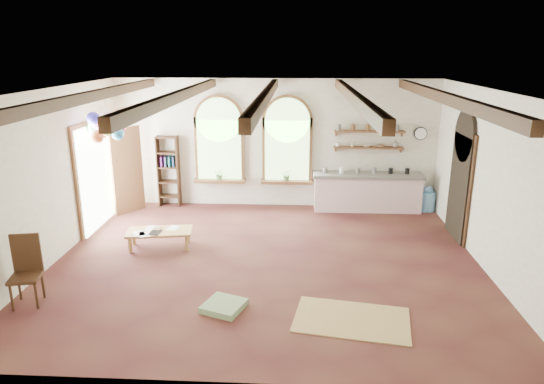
# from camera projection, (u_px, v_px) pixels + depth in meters

# --- Properties ---
(floor) EXTENTS (8.00, 8.00, 0.00)m
(floor) POSITION_uv_depth(u_px,v_px,m) (266.00, 261.00, 9.21)
(floor) COLOR #532D22
(floor) RESTS_ON ground
(ceiling_beams) EXTENTS (6.20, 6.80, 0.18)m
(ceiling_beams) POSITION_uv_depth(u_px,v_px,m) (266.00, 96.00, 8.33)
(ceiling_beams) COLOR #3A2312
(ceiling_beams) RESTS_ON ceiling
(window_left) EXTENTS (1.30, 0.28, 2.20)m
(window_left) POSITION_uv_depth(u_px,v_px,m) (219.00, 143.00, 12.10)
(window_left) COLOR brown
(window_left) RESTS_ON floor
(window_right) EXTENTS (1.30, 0.28, 2.20)m
(window_right) POSITION_uv_depth(u_px,v_px,m) (287.00, 143.00, 12.01)
(window_right) COLOR brown
(window_right) RESTS_ON floor
(left_doorway) EXTENTS (0.10, 1.90, 2.50)m
(left_doorway) POSITION_uv_depth(u_px,v_px,m) (95.00, 176.00, 10.81)
(left_doorway) COLOR brown
(left_doorway) RESTS_ON floor
(right_doorway) EXTENTS (0.10, 1.30, 2.40)m
(right_doorway) POSITION_uv_depth(u_px,v_px,m) (459.00, 187.00, 10.13)
(right_doorway) COLOR black
(right_doorway) RESTS_ON floor
(kitchen_counter) EXTENTS (2.68, 0.62, 0.94)m
(kitchen_counter) POSITION_uv_depth(u_px,v_px,m) (367.00, 192.00, 12.02)
(kitchen_counter) COLOR beige
(kitchen_counter) RESTS_ON floor
(wall_shelf_lower) EXTENTS (1.70, 0.24, 0.04)m
(wall_shelf_lower) POSITION_uv_depth(u_px,v_px,m) (368.00, 148.00, 11.89)
(wall_shelf_lower) COLOR brown
(wall_shelf_lower) RESTS_ON wall_back
(wall_shelf_upper) EXTENTS (1.70, 0.24, 0.04)m
(wall_shelf_upper) POSITION_uv_depth(u_px,v_px,m) (369.00, 131.00, 11.77)
(wall_shelf_upper) COLOR brown
(wall_shelf_upper) RESTS_ON wall_back
(wall_clock) EXTENTS (0.32, 0.04, 0.32)m
(wall_clock) POSITION_uv_depth(u_px,v_px,m) (421.00, 134.00, 11.79)
(wall_clock) COLOR black
(wall_clock) RESTS_ON wall_back
(bookshelf) EXTENTS (0.53, 0.32, 1.80)m
(bookshelf) POSITION_uv_depth(u_px,v_px,m) (169.00, 171.00, 12.27)
(bookshelf) COLOR #3A2312
(bookshelf) RESTS_ON floor
(coffee_table) EXTENTS (1.36, 0.77, 0.37)m
(coffee_table) POSITION_uv_depth(u_px,v_px,m) (159.00, 232.00, 9.77)
(coffee_table) COLOR #A47D4B
(coffee_table) RESTS_ON floor
(side_chair) EXTENTS (0.53, 0.53, 1.11)m
(side_chair) POSITION_uv_depth(u_px,v_px,m) (27.00, 285.00, 7.61)
(side_chair) COLOR #3A2312
(side_chair) RESTS_ON floor
(floor_mat) EXTENTS (1.84, 1.31, 0.02)m
(floor_mat) POSITION_uv_depth(u_px,v_px,m) (352.00, 319.00, 7.22)
(floor_mat) COLOR tan
(floor_mat) RESTS_ON floor
(floor_cushion) EXTENTS (0.74, 0.74, 0.10)m
(floor_cushion) POSITION_uv_depth(u_px,v_px,m) (224.00, 306.00, 7.52)
(floor_cushion) COLOR gray
(floor_cushion) RESTS_ON floor
(water_jug_a) EXTENTS (0.32, 0.32, 0.62)m
(water_jug_a) POSITION_uv_depth(u_px,v_px,m) (425.00, 201.00, 12.01)
(water_jug_a) COLOR #62A0D2
(water_jug_a) RESTS_ON floor
(water_jug_b) EXTENTS (0.33, 0.33, 0.64)m
(water_jug_b) POSITION_uv_depth(u_px,v_px,m) (428.00, 200.00, 12.00)
(water_jug_b) COLOR #62A0D2
(water_jug_b) RESTS_ON floor
(balloon_cluster) EXTENTS (0.98, 0.98, 1.16)m
(balloon_cluster) POSITION_uv_depth(u_px,v_px,m) (107.00, 126.00, 10.06)
(balloon_cluster) COLOR white
(balloon_cluster) RESTS_ON floor
(table_book) EXTENTS (0.16, 0.24, 0.02)m
(table_book) POSITION_uv_depth(u_px,v_px,m) (153.00, 228.00, 9.84)
(table_book) COLOR olive
(table_book) RESTS_ON coffee_table
(tablet) EXTENTS (0.22, 0.30, 0.01)m
(tablet) POSITION_uv_depth(u_px,v_px,m) (155.00, 232.00, 9.64)
(tablet) COLOR black
(tablet) RESTS_ON coffee_table
(potted_plant_left) EXTENTS (0.27, 0.23, 0.30)m
(potted_plant_left) POSITION_uv_depth(u_px,v_px,m) (220.00, 174.00, 12.22)
(potted_plant_left) COLOR #598C4C
(potted_plant_left) RESTS_ON window_left
(potted_plant_right) EXTENTS (0.27, 0.23, 0.30)m
(potted_plant_right) POSITION_uv_depth(u_px,v_px,m) (287.00, 175.00, 12.13)
(potted_plant_right) COLOR #598C4C
(potted_plant_right) RESTS_ON window_right
(shelf_cup_a) EXTENTS (0.12, 0.10, 0.10)m
(shelf_cup_a) POSITION_uv_depth(u_px,v_px,m) (338.00, 145.00, 11.91)
(shelf_cup_a) COLOR white
(shelf_cup_a) RESTS_ON wall_shelf_lower
(shelf_cup_b) EXTENTS (0.10, 0.10, 0.09)m
(shelf_cup_b) POSITION_uv_depth(u_px,v_px,m) (352.00, 145.00, 11.89)
(shelf_cup_b) COLOR beige
(shelf_cup_b) RESTS_ON wall_shelf_lower
(shelf_bowl_a) EXTENTS (0.22, 0.22, 0.05)m
(shelf_bowl_a) POSITION_uv_depth(u_px,v_px,m) (367.00, 146.00, 11.88)
(shelf_bowl_a) COLOR beige
(shelf_bowl_a) RESTS_ON wall_shelf_lower
(shelf_bowl_b) EXTENTS (0.20, 0.20, 0.06)m
(shelf_bowl_b) POSITION_uv_depth(u_px,v_px,m) (381.00, 146.00, 11.86)
(shelf_bowl_b) COLOR #8C664C
(shelf_bowl_b) RESTS_ON wall_shelf_lower
(shelf_vase) EXTENTS (0.18, 0.18, 0.19)m
(shelf_vase) POSITION_uv_depth(u_px,v_px,m) (396.00, 143.00, 11.82)
(shelf_vase) COLOR slate
(shelf_vase) RESTS_ON wall_shelf_lower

